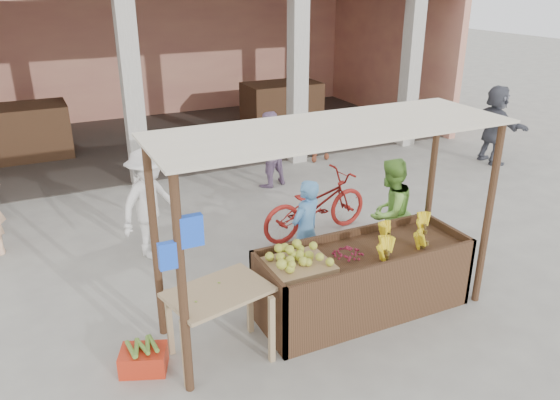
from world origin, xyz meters
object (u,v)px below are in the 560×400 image
side_table (219,302)px  vendor_blue (306,228)px  fruit_stall (363,282)px  motorcycle (315,204)px  vendor_green (389,210)px  red_crate (144,360)px

side_table → vendor_blue: vendor_blue is taller
fruit_stall → motorcycle: bearing=76.1°
side_table → vendor_green: (2.88, 0.97, 0.13)m
fruit_stall → motorcycle: size_ratio=1.29×
red_crate → vendor_blue: vendor_blue is taller
fruit_stall → motorcycle: (0.53, 2.15, 0.13)m
side_table → vendor_blue: (1.62, 1.09, 0.06)m
side_table → red_crate: (-0.81, 0.16, -0.58)m
vendor_blue → vendor_green: 1.27m
side_table → vendor_blue: bearing=21.0°
fruit_stall → side_table: 1.92m
vendor_blue → motorcycle: size_ratio=0.76×
vendor_green → red_crate: bearing=-7.2°
fruit_stall → red_crate: size_ratio=5.46×
vendor_blue → vendor_green: bearing=150.2°
vendor_green → side_table: bearing=-1.0°
fruit_stall → red_crate: (-2.70, 0.05, -0.28)m
fruit_stall → side_table: (-1.89, -0.11, 0.30)m
vendor_blue → vendor_green: size_ratio=0.92×
fruit_stall → motorcycle: motorcycle is taller
fruit_stall → vendor_green: bearing=41.1°
red_crate → vendor_green: bearing=34.1°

